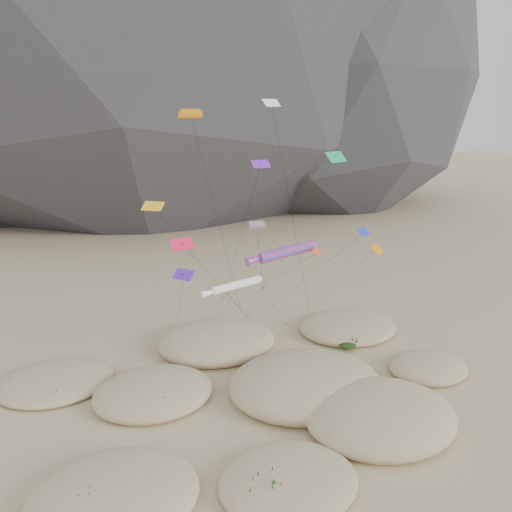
{
  "coord_description": "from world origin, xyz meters",
  "views": [
    {
      "loc": [
        -15.65,
        -37.95,
        28.38
      ],
      "look_at": [
        1.14,
        12.0,
        12.78
      ],
      "focal_mm": 35.0,
      "sensor_mm": 36.0,
      "label": 1
    }
  ],
  "objects": [
    {
      "name": "multi_parafoil",
      "position": [
        2.37,
        15.35,
        15.32
      ],
      "size": [
        5.01,
        7.88,
        15.91
      ],
      "color": "#FC3E1A",
      "rests_on": "ground"
    },
    {
      "name": "dune_grass",
      "position": [
        -1.37,
        3.71,
        0.84
      ],
      "size": [
        42.2,
        26.0,
        1.52
      ],
      "color": "black",
      "rests_on": "ground"
    },
    {
      "name": "orange_parafoil",
      "position": [
        -5.06,
        14.3,
        27.47
      ],
      "size": [
        10.0,
        11.82,
        28.35
      ],
      "color": "orange",
      "rests_on": "ground"
    },
    {
      "name": "rainbow_tube_kite",
      "position": [
        3.96,
        10.7,
        13.29
      ],
      "size": [
        8.79,
        12.78,
        14.27
      ],
      "color": "#FF1A38",
      "rests_on": "ground"
    },
    {
      "name": "dunes",
      "position": [
        0.09,
        5.02,
        0.74
      ],
      "size": [
        50.05,
        35.81,
        4.12
      ],
      "color": "#CCB789",
      "rests_on": "ground"
    },
    {
      "name": "kite_stakes",
      "position": [
        2.16,
        23.85,
        0.15
      ],
      "size": [
        20.03,
        6.65,
        0.3
      ],
      "color": "#3F2D1E",
      "rests_on": "ground"
    },
    {
      "name": "delta_kites",
      "position": [
        2.98,
        11.88,
        17.63
      ],
      "size": [
        25.42,
        21.16,
        29.37
      ],
      "color": "#F11645",
      "rests_on": "ground"
    },
    {
      "name": "white_tube_kite",
      "position": [
        -2.65,
        7.86,
        11.13
      ],
      "size": [
        6.71,
        17.27,
        11.81
      ],
      "color": "white",
      "rests_on": "ground"
    },
    {
      "name": "ground",
      "position": [
        0.0,
        0.0,
        0.0
      ],
      "size": [
        500.0,
        500.0,
        0.0
      ],
      "primitive_type": "plane",
      "color": "#CCB789",
      "rests_on": "ground"
    }
  ]
}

